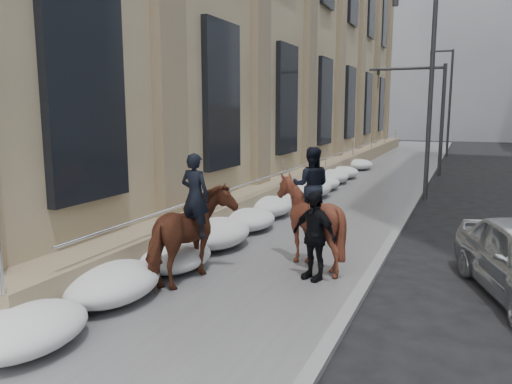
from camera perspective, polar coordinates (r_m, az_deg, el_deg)
ground at (r=9.00m, az=-8.55°, el=-14.27°), size 140.00×140.00×0.00m
sidewalk at (r=17.90m, az=8.41°, el=-2.07°), size 5.00×80.00×0.12m
curb at (r=17.45m, az=16.77°, el=-2.68°), size 0.24×80.00×0.12m
limestone_building at (r=29.11m, az=3.52°, el=19.92°), size 6.10×44.00×18.00m
bg_building_mid at (r=67.79m, az=23.59°, el=17.52°), size 30.00×12.00×28.00m
bg_building_far at (r=79.93m, az=15.97°, el=13.69°), size 24.00×12.00×20.00m
streetlight_mid at (r=21.08m, az=18.95°, el=11.60°), size 1.71×0.24×8.00m
streetlight_far at (r=41.03m, az=21.09°, el=10.19°), size 1.71×0.24×8.00m
traffic_signal at (r=29.08m, az=18.77°, el=9.74°), size 4.10×0.22×6.00m
snow_bank at (r=16.48m, az=1.98°, el=-1.52°), size 1.70×18.10×0.76m
mounted_horse_left at (r=10.18m, az=-7.34°, el=-4.58°), size 1.13×2.31×2.62m
mounted_horse_right at (r=11.20m, az=6.10°, el=-2.82°), size 2.03×2.17×2.67m
pedestrian at (r=10.33m, az=6.62°, el=-5.00°), size 1.17×0.83×1.84m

